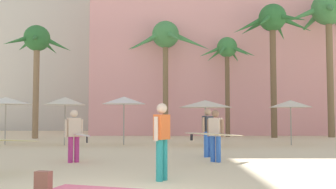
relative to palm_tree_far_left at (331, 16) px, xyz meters
The scene contains 16 objects.
hotel_pink 9.54m from the palm_tree_far_left, 122.39° to the left, with size 24.78×11.95×16.47m, color pink.
palm_tree_far_left is the anchor object (origin of this frame).
palm_tree_left 7.68m from the palm_tree_far_left, behind, with size 4.17×3.59×7.21m.
palm_tree_center 11.80m from the palm_tree_far_left, behind, with size 6.31×6.45×8.40m.
palm_tree_right 4.30m from the palm_tree_far_left, behind, with size 5.58×4.88×9.31m.
palm_tree_far_right 20.48m from the palm_tree_far_left, behind, with size 4.28×4.65×7.59m.
cafe_umbrella_0 21.99m from the palm_tree_far_left, 161.39° to the right, with size 2.69×2.69×2.47m.
cafe_umbrella_1 19.29m from the palm_tree_far_left, 156.81° to the right, with size 2.12×2.12×2.45m.
cafe_umbrella_2 13.76m from the palm_tree_far_left, 142.25° to the right, with size 2.70×2.70×2.29m.
cafe_umbrella_3 10.87m from the palm_tree_far_left, 126.26° to the right, with size 2.19×2.19×2.30m.
cafe_umbrella_4 16.69m from the palm_tree_far_left, 152.75° to the right, with size 2.25×2.25×2.48m.
backpack 25.01m from the palm_tree_far_left, 126.05° to the right, with size 0.34×0.30×0.42m.
person_mid_center 19.02m from the palm_tree_far_left, 124.83° to the right, with size 2.40×2.51×1.68m.
person_mid_right 21.67m from the palm_tree_far_left, 135.68° to the right, with size 1.80×2.95×1.68m.
person_near_left 17.89m from the palm_tree_far_left, 128.33° to the right, with size 0.49×0.50×1.74m.
person_mid_left 22.46m from the palm_tree_far_left, 123.36° to the right, with size 0.39×0.57×1.78m.
Camera 1 is at (0.93, -6.24, 1.48)m, focal length 40.14 mm.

